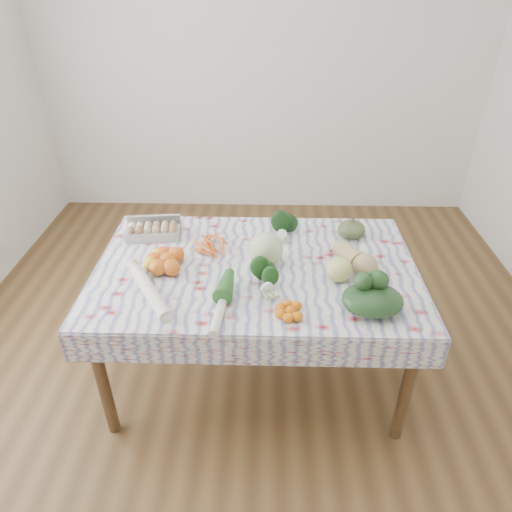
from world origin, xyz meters
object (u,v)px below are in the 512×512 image
grapefruit (339,269)px  dining_table (256,278)px  egg_carton (153,232)px  cabbage (266,249)px  butternut_squash (356,257)px  kabocha_squash (352,229)px

grapefruit → dining_table: bearing=163.9°
dining_table → grapefruit: bearing=-16.1°
egg_carton → grapefruit: bearing=-26.7°
cabbage → butternut_squash: 0.46m
egg_carton → cabbage: 0.69m
kabocha_squash → butternut_squash: butternut_squash is taller
kabocha_squash → cabbage: bearing=-149.4°
egg_carton → grapefruit: (1.00, -0.38, 0.02)m
dining_table → kabocha_squash: kabocha_squash is taller
egg_carton → kabocha_squash: size_ratio=1.97×
cabbage → butternut_squash: bearing=-3.7°
grapefruit → egg_carton: bearing=159.2°
cabbage → dining_table: bearing=-158.1°
dining_table → kabocha_squash: bearing=29.8°
butternut_squash → grapefruit: bearing=-160.7°
dining_table → grapefruit: (0.41, -0.12, 0.15)m
dining_table → butternut_squash: (0.51, -0.01, 0.15)m
dining_table → egg_carton: bearing=156.2°
kabocha_squash → cabbage: (-0.48, -0.29, 0.04)m
kabocha_squash → cabbage: cabbage is taller
dining_table → butternut_squash: butternut_squash is taller
butternut_squash → dining_table: bearing=151.3°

